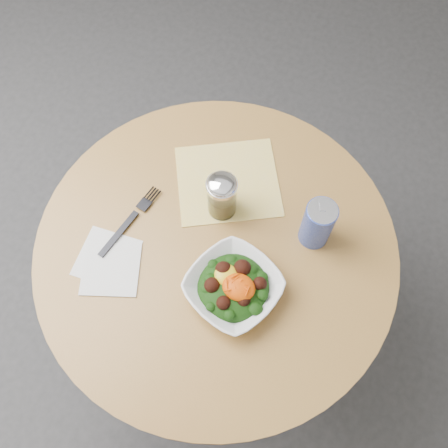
{
  "coord_description": "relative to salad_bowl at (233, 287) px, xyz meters",
  "views": [
    {
      "loc": [
        0.19,
        -0.44,
        1.88
      ],
      "look_at": [
        0.01,
        0.04,
        0.81
      ],
      "focal_mm": 40.0,
      "sensor_mm": 36.0,
      "label": 1
    }
  ],
  "objects": [
    {
      "name": "cloth_napkin",
      "position": [
        -0.12,
        0.28,
        -0.03
      ],
      "size": [
        0.34,
        0.33,
        0.0
      ],
      "primitive_type": "cube",
      "rotation": [
        0.0,
        0.0,
        0.48
      ],
      "color": "#E9B70C",
      "rests_on": "table"
    },
    {
      "name": "table",
      "position": [
        -0.08,
        0.09,
        -0.23
      ],
      "size": [
        0.9,
        0.9,
        0.75
      ],
      "color": "black",
      "rests_on": "ground"
    },
    {
      "name": "ground",
      "position": [
        -0.08,
        0.09,
        -0.78
      ],
      "size": [
        6.0,
        6.0,
        0.0
      ],
      "primitive_type": "plane",
      "color": "#2F2F31",
      "rests_on": "ground"
    },
    {
      "name": "beverage_can",
      "position": [
        0.14,
        0.2,
        0.04
      ],
      "size": [
        0.07,
        0.07,
        0.14
      ],
      "color": "#0E1E9A",
      "rests_on": "table"
    },
    {
      "name": "salad_bowl",
      "position": [
        0.0,
        0.0,
        0.0
      ],
      "size": [
        0.27,
        0.27,
        0.08
      ],
      "color": "white",
      "rests_on": "table"
    },
    {
      "name": "spice_shaker",
      "position": [
        -0.1,
        0.2,
        0.04
      ],
      "size": [
        0.08,
        0.08,
        0.14
      ],
      "color": "silver",
      "rests_on": "table"
    },
    {
      "name": "paper_napkins",
      "position": [
        -0.31,
        -0.04,
        -0.03
      ],
      "size": [
        0.18,
        0.18,
        0.0
      ],
      "color": "silver",
      "rests_on": "table"
    },
    {
      "name": "fork",
      "position": [
        -0.3,
        0.08,
        -0.02
      ],
      "size": [
        0.07,
        0.23,
        0.0
      ],
      "color": "black",
      "rests_on": "table"
    }
  ]
}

